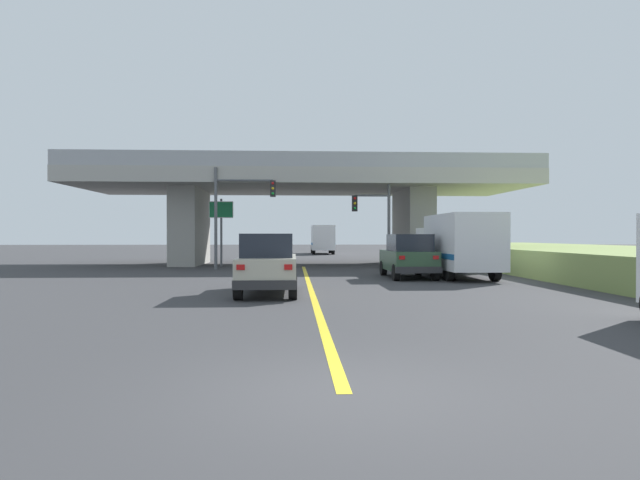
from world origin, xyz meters
TOP-DOWN VIEW (x-y plane):
  - ground at (0.00, 30.11)m, footprint 160.00×160.00m
  - overpass_bridge at (0.00, 30.11)m, footprint 29.50×10.28m
  - lane_divider_stripe at (0.00, 13.55)m, footprint 0.20×27.10m
  - suv_lead at (-1.48, 11.45)m, footprint 1.92×4.71m
  - suv_crossing at (4.67, 17.91)m, footprint 2.02×4.31m
  - box_truck at (7.05, 18.14)m, footprint 2.33×7.13m
  - traffic_signal_nearside at (4.38, 25.59)m, footprint 2.33×0.36m
  - traffic_signal_farside at (-3.99, 24.86)m, footprint 3.57×0.36m
  - highway_sign at (-5.16, 27.33)m, footprint 1.52×0.17m
  - semi_truck_distant at (2.47, 50.70)m, footprint 2.33×6.72m

SIDE VIEW (x-z plane):
  - ground at x=0.00m, z-range 0.00..0.00m
  - lane_divider_stripe at x=0.00m, z-range 0.00..0.01m
  - suv_crossing at x=4.67m, z-range 0.00..2.02m
  - suv_lead at x=-1.48m, z-range 0.00..2.02m
  - box_truck at x=7.05m, z-range 0.10..3.02m
  - semi_truck_distant at x=2.47m, z-range 0.08..3.11m
  - highway_sign at x=-5.16m, z-range 0.98..5.25m
  - traffic_signal_nearside at x=4.38m, z-range 0.59..5.80m
  - traffic_signal_farside at x=-3.99m, z-range 0.80..6.74m
  - overpass_bridge at x=0.00m, z-range 1.32..8.26m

